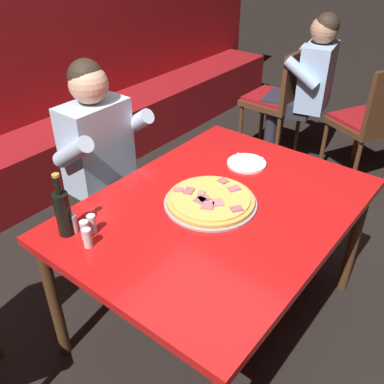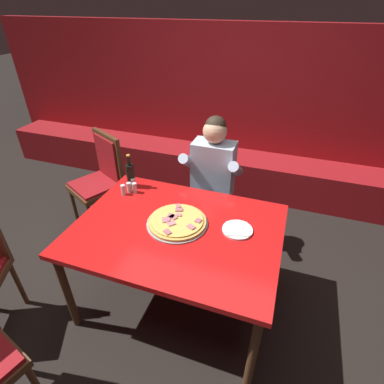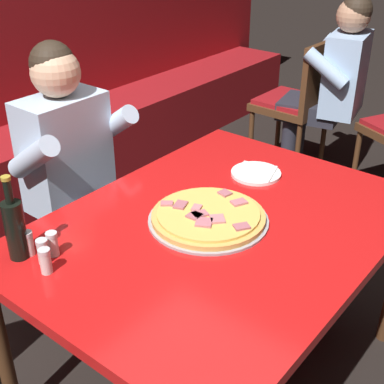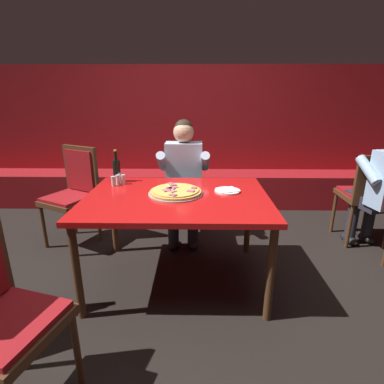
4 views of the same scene
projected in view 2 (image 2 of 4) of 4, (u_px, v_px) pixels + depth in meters
ground_plane at (179, 297)px, 2.50m from camera, size 24.00×24.00×0.00m
booth_wall_panel at (241, 109)px, 3.71m from camera, size 6.80×0.16×1.90m
booth_bench at (231, 171)px, 3.85m from camera, size 6.46×0.48×0.46m
main_dining_table at (177, 235)px, 2.13m from camera, size 1.43×1.06×0.76m
pizza at (177, 222)px, 2.12m from camera, size 0.44×0.44×0.05m
plate_white_paper at (237, 230)px, 2.06m from camera, size 0.21×0.21×0.02m
beer_bottle at (131, 175)px, 2.49m from camera, size 0.07×0.07×0.29m
shaker_parmesan at (133, 183)px, 2.51m from camera, size 0.04×0.04×0.09m
shaker_oregano at (135, 188)px, 2.45m from camera, size 0.04×0.04×0.09m
shaker_black_pepper at (123, 190)px, 2.42m from camera, size 0.04×0.04×0.09m
shaker_red_pepper_flakes at (129, 188)px, 2.45m from camera, size 0.04×0.04×0.09m
diner_seated_blue_shirt at (210, 180)px, 2.73m from camera, size 0.53×0.53×1.27m
dining_chair_by_booth at (101, 176)px, 3.03m from camera, size 0.59×0.59×1.01m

